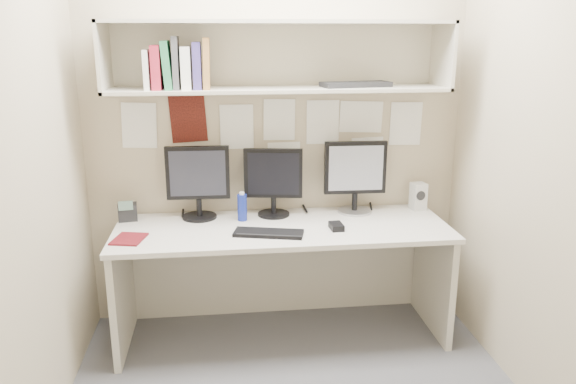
{
  "coord_description": "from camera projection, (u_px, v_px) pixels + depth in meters",
  "views": [
    {
      "loc": [
        -0.35,
        -2.53,
        1.84
      ],
      "look_at": [
        -0.0,
        0.35,
        1.02
      ],
      "focal_mm": 35.0,
      "sensor_mm": 36.0,
      "label": 1
    }
  ],
  "objects": [
    {
      "name": "wall_back",
      "position": [
        276.0,
        123.0,
        3.56
      ],
      "size": [
        2.4,
        0.02,
        2.6
      ],
      "primitive_type": "cube",
      "color": "tan",
      "rests_on": "ground"
    },
    {
      "name": "wall_front",
      "position": [
        344.0,
        225.0,
        1.65
      ],
      "size": [
        2.4,
        0.02,
        2.6
      ],
      "primitive_type": "cube",
      "color": "tan",
      "rests_on": "ground"
    },
    {
      "name": "wall_left",
      "position": [
        28.0,
        162.0,
        2.47
      ],
      "size": [
        0.02,
        2.0,
        2.6
      ],
      "primitive_type": "cube",
      "color": "tan",
      "rests_on": "ground"
    },
    {
      "name": "wall_right",
      "position": [
        540.0,
        149.0,
        2.74
      ],
      "size": [
        0.02,
        2.0,
        2.6
      ],
      "primitive_type": "cube",
      "color": "tan",
      "rests_on": "ground"
    },
    {
      "name": "desk",
      "position": [
        283.0,
        281.0,
        3.48
      ],
      "size": [
        2.0,
        0.7,
        0.73
      ],
      "color": "beige",
      "rests_on": "floor"
    },
    {
      "name": "overhead_hutch",
      "position": [
        278.0,
        56.0,
        3.31
      ],
      "size": [
        2.0,
        0.38,
        0.4
      ],
      "color": "beige",
      "rests_on": "wall_back"
    },
    {
      "name": "pinned_papers",
      "position": [
        276.0,
        131.0,
        3.57
      ],
      "size": [
        1.92,
        0.01,
        0.48
      ],
      "primitive_type": null,
      "color": "white",
      "rests_on": "wall_back"
    },
    {
      "name": "monitor_left",
      "position": [
        198.0,
        179.0,
        3.47
      ],
      "size": [
        0.39,
        0.21,
        0.45
      ],
      "rotation": [
        0.0,
        0.0,
        -0.03
      ],
      "color": "black",
      "rests_on": "desk"
    },
    {
      "name": "monitor_center",
      "position": [
        273.0,
        179.0,
        3.52
      ],
      "size": [
        0.37,
        0.2,
        0.43
      ],
      "rotation": [
        0.0,
        0.0,
        -0.16
      ],
      "color": "black",
      "rests_on": "desk"
    },
    {
      "name": "monitor_right",
      "position": [
        355.0,
        174.0,
        3.58
      ],
      "size": [
        0.4,
        0.22,
        0.46
      ],
      "rotation": [
        0.0,
        0.0,
        -0.03
      ],
      "color": "#A5A5AA",
      "rests_on": "desk"
    },
    {
      "name": "keyboard",
      "position": [
        269.0,
        233.0,
        3.22
      ],
      "size": [
        0.42,
        0.23,
        0.02
      ],
      "primitive_type": "cube",
      "rotation": [
        0.0,
        0.0,
        -0.24
      ],
      "color": "black",
      "rests_on": "desk"
    },
    {
      "name": "mouse",
      "position": [
        336.0,
        226.0,
        3.31
      ],
      "size": [
        0.08,
        0.12,
        0.04
      ],
      "primitive_type": "cube",
      "rotation": [
        0.0,
        0.0,
        0.06
      ],
      "color": "black",
      "rests_on": "desk"
    },
    {
      "name": "speaker",
      "position": [
        418.0,
        196.0,
        3.68
      ],
      "size": [
        0.1,
        0.11,
        0.18
      ],
      "rotation": [
        0.0,
        0.0,
        0.15
      ],
      "color": "beige",
      "rests_on": "desk"
    },
    {
      "name": "blue_bottle",
      "position": [
        242.0,
        207.0,
        3.46
      ],
      "size": [
        0.06,
        0.06,
        0.18
      ],
      "color": "navy",
      "rests_on": "desk"
    },
    {
      "name": "maroon_notebook",
      "position": [
        129.0,
        239.0,
        3.14
      ],
      "size": [
        0.2,
        0.23,
        0.01
      ],
      "primitive_type": "cube",
      "rotation": [
        0.0,
        0.0,
        -0.23
      ],
      "color": "#5A0F15",
      "rests_on": "desk"
    },
    {
      "name": "desk_phone",
      "position": [
        128.0,
        212.0,
        3.47
      ],
      "size": [
        0.13,
        0.12,
        0.14
      ],
      "rotation": [
        0.0,
        0.0,
        0.15
      ],
      "color": "black",
      "rests_on": "desk"
    },
    {
      "name": "book_stack",
      "position": [
        178.0,
        66.0,
        3.16
      ],
      "size": [
        0.36,
        0.18,
        0.29
      ],
      "color": "white",
      "rests_on": "overhead_hutch"
    },
    {
      "name": "hutch_tray",
      "position": [
        356.0,
        84.0,
        3.34
      ],
      "size": [
        0.43,
        0.23,
        0.03
      ],
      "primitive_type": "cube",
      "rotation": [
        0.0,
        0.0,
        0.18
      ],
      "color": "black",
      "rests_on": "overhead_hutch"
    }
  ]
}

